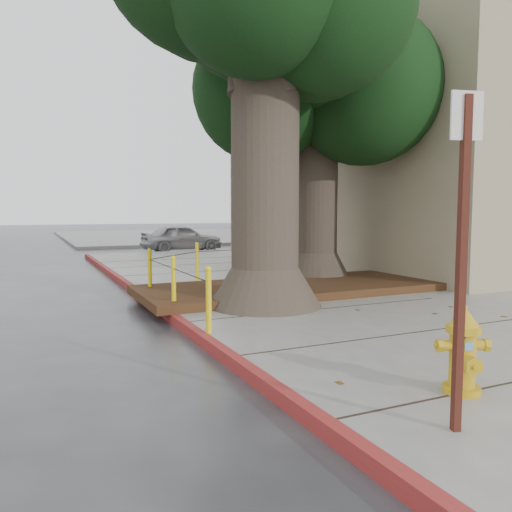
{
  "coord_description": "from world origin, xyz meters",
  "views": [
    {
      "loc": [
        -4.19,
        -5.3,
        1.85
      ],
      "look_at": [
        -0.68,
        2.27,
        1.1
      ],
      "focal_mm": 35.0,
      "sensor_mm": 36.0,
      "label": 1
    }
  ],
  "objects": [
    {
      "name": "sidewalk_far",
      "position": [
        6.0,
        30.0,
        0.07
      ],
      "size": [
        16.0,
        20.0,
        0.15
      ],
      "primitive_type": "cube",
      "color": "slate",
      "rests_on": "ground"
    },
    {
      "name": "car_red",
      "position": [
        9.76,
        17.47,
        0.59
      ],
      "size": [
        3.67,
        1.59,
        1.18
      ],
      "primitive_type": "imported",
      "rotation": [
        0.0,
        0.0,
        1.47
      ],
      "color": "maroon",
      "rests_on": "ground"
    },
    {
      "name": "fire_hydrant",
      "position": [
        -0.53,
        -1.99,
        0.56
      ],
      "size": [
        0.45,
        0.45,
        0.83
      ],
      "rotation": [
        0.0,
        0.0,
        -0.38
      ],
      "color": "gold",
      "rests_on": "sidewalk_main"
    },
    {
      "name": "tree_far",
      "position": [
        2.64,
        5.32,
        5.02
      ],
      "size": [
        4.5,
        3.8,
        7.17
      ],
      "color": "#4C3F33",
      "rests_on": "sidewalk_main"
    },
    {
      "name": "bollard_ring",
      "position": [
        -0.87,
        4.38,
        0.66
      ],
      "size": [
        3.79,
        5.39,
        0.95
      ],
      "color": "yellow",
      "rests_on": "sidewalk_main"
    },
    {
      "name": "building_corner",
      "position": [
        10.0,
        8.5,
        5.0
      ],
      "size": [
        12.0,
        13.0,
        10.0
      ],
      "primitive_type": "cube",
      "color": "gray",
      "rests_on": "ground"
    },
    {
      "name": "building_side_white",
      "position": [
        16.0,
        26.0,
        4.5
      ],
      "size": [
        10.0,
        10.0,
        9.0
      ],
      "primitive_type": "cube",
      "color": "silver",
      "rests_on": "ground"
    },
    {
      "name": "signpost",
      "position": [
        -1.21,
        -2.57,
        1.61
      ],
      "size": [
        0.25,
        0.08,
        2.58
      ],
      "rotation": [
        0.0,
        0.0,
        -0.25
      ],
      "color": "#471911",
      "rests_on": "sidewalk_main"
    },
    {
      "name": "curb_red",
      "position": [
        -2.0,
        2.5,
        0.07
      ],
      "size": [
        0.14,
        26.0,
        0.16
      ],
      "primitive_type": "cube",
      "color": "maroon",
      "rests_on": "ground"
    },
    {
      "name": "building_side_grey",
      "position": [
        22.0,
        32.0,
        6.0
      ],
      "size": [
        12.0,
        14.0,
        12.0
      ],
      "primitive_type": "cube",
      "color": "slate",
      "rests_on": "ground"
    },
    {
      "name": "planter_bed",
      "position": [
        0.9,
        3.9,
        0.23
      ],
      "size": [
        6.4,
        2.6,
        0.16
      ],
      "primitive_type": "cube",
      "color": "black",
      "rests_on": "sidewalk_main"
    },
    {
      "name": "tree_near",
      "position": [
        0.03,
        2.82,
        5.39
      ],
      "size": [
        4.5,
        3.8,
        7.68
      ],
      "color": "#4C3F33",
      "rests_on": "sidewalk_main"
    },
    {
      "name": "car_silver",
      "position": [
        2.39,
        17.1,
        0.63
      ],
      "size": [
        3.74,
        1.58,
        1.26
      ],
      "primitive_type": "imported",
      "rotation": [
        0.0,
        0.0,
        1.6
      ],
      "color": "#B4B3B9",
      "rests_on": "ground"
    },
    {
      "name": "ground",
      "position": [
        0.0,
        0.0,
        0.0
      ],
      "size": [
        140.0,
        140.0,
        0.0
      ],
      "primitive_type": "plane",
      "color": "#28282B",
      "rests_on": "ground"
    }
  ]
}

